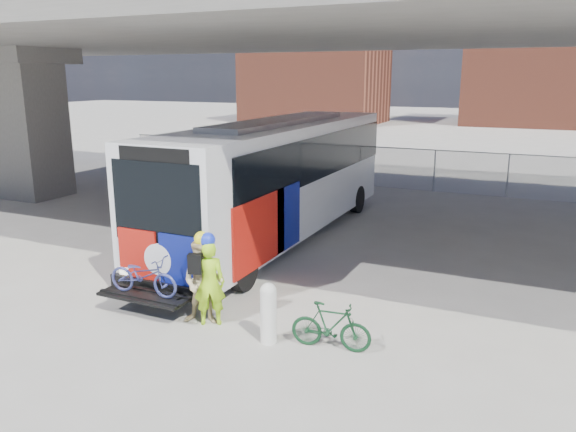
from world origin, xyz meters
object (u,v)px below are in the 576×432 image
Objects in this scene: cyclist_hivis at (209,281)px; bike_parked at (331,326)px; bus at (280,171)px; bollard at (268,311)px; cyclist_tan at (203,280)px.

bike_parked is at bearing 150.89° from cyclist_hivis.
bollard is at bearing -66.18° from bus.
bollard is 1.21m from bike_parked.
bus is 8.53× the size of bike_parked.
bus is 7.71m from bike_parked.
bollard is at bearing 94.95° from bike_parked.
cyclist_tan is (-1.59, 0.24, 0.28)m from bollard.
bike_parked is (4.07, -6.33, -1.66)m from bus.
bus is 6.65× the size of cyclist_hivis.
cyclist_hivis is at bearing -16.29° from cyclist_tan.
bollard is at bearing 141.51° from cyclist_hivis.
bus is at bearing 113.82° from bollard.
cyclist_tan is at bearing -78.33° from bus.
cyclist_tan reaches higher than bike_parked.
bus reaches higher than bike_parked.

